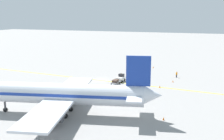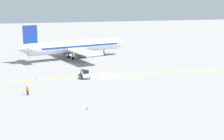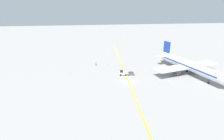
% 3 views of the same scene
% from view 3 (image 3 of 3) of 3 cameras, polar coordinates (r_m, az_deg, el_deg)
% --- Properties ---
extents(ground_plane, '(400.00, 400.00, 0.00)m').
position_cam_3_polar(ground_plane, '(63.75, 5.20, -3.53)').
color(ground_plane, gray).
extents(apron_yellow_centreline, '(9.39, 119.69, 0.01)m').
position_cam_3_polar(apron_yellow_centreline, '(63.75, 5.20, -3.53)').
color(apron_yellow_centreline, yellow).
rests_on(apron_yellow_centreline, ground).
extents(airplane_at_gate, '(28.44, 35.17, 10.60)m').
position_cam_3_polar(airplane_at_gate, '(74.64, 23.60, 1.44)').
color(airplane_at_gate, silver).
rests_on(airplane_at_gate, ground).
extents(baggage_tug_white, '(3.13, 1.99, 2.11)m').
position_cam_3_polar(baggage_tug_white, '(68.39, 3.50, -0.98)').
color(baggage_tug_white, white).
rests_on(baggage_tug_white, ground).
extents(baggage_cart_trailing, '(2.72, 1.64, 1.24)m').
position_cam_3_polar(baggage_cart_trailing, '(68.89, 6.22, -1.03)').
color(baggage_cart_trailing, gray).
rests_on(baggage_cart_trailing, ground).
extents(ground_crew_worker, '(0.39, 0.48, 1.68)m').
position_cam_3_polar(ground_crew_worker, '(79.45, -5.28, 2.04)').
color(ground_crew_worker, '#23232D').
rests_on(ground_crew_worker, ground).
extents(traffic_cone_near_nose, '(0.32, 0.32, 0.55)m').
position_cam_3_polar(traffic_cone_near_nose, '(71.65, -13.54, -1.05)').
color(traffic_cone_near_nose, orange).
rests_on(traffic_cone_near_nose, ground).
extents(traffic_cone_mid_apron, '(0.32, 0.32, 0.55)m').
position_cam_3_polar(traffic_cone_mid_apron, '(79.93, -1.24, 1.75)').
color(traffic_cone_mid_apron, orange).
rests_on(traffic_cone_mid_apron, ground).
extents(traffic_cone_by_wingtip, '(0.32, 0.32, 0.55)m').
position_cam_3_polar(traffic_cone_by_wingtip, '(78.84, 3.56, 1.45)').
color(traffic_cone_by_wingtip, orange).
rests_on(traffic_cone_by_wingtip, ground).
extents(traffic_cone_far_edge, '(0.32, 0.32, 0.55)m').
position_cam_3_polar(traffic_cone_far_edge, '(88.56, 15.44, 2.87)').
color(traffic_cone_far_edge, orange).
rests_on(traffic_cone_far_edge, ground).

